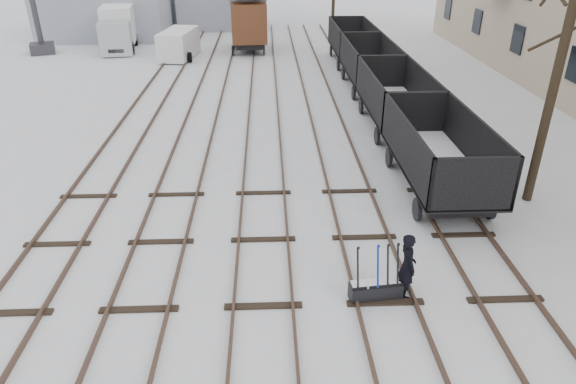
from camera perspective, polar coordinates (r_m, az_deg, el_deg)
name	(u,v)px	position (r m, az deg, el deg)	size (l,w,h in m)	color
ground	(263,307)	(12.83, -2.76, -12.64)	(120.00, 120.00, 0.00)	white
tracks	(263,119)	(24.89, -2.74, 8.15)	(13.90, 52.00, 0.16)	black
shed_left	(108,10)	(48.09, -19.34, 18.51)	(10.00, 8.00, 4.10)	#959CA8
shed_right	(219,1)	(50.37, -7.64, 20.28)	(7.00, 6.00, 4.50)	#959CA8
ground_frame	(376,289)	(13.08, 9.71, -10.56)	(1.34, 0.57, 1.49)	black
worker	(407,266)	(12.98, 13.10, -7.99)	(0.64, 0.42, 1.77)	black
freight_wagon_a	(437,164)	(18.40, 16.24, 3.01)	(2.55, 6.37, 2.60)	black
freight_wagon_b	(395,106)	(24.14, 11.79, 9.30)	(2.55, 6.37, 2.60)	black
freight_wagon_c	(369,71)	(30.15, 9.01, 13.11)	(2.55, 6.37, 2.60)	black
freight_wagon_d	(352,48)	(36.29, 7.12, 15.62)	(2.55, 6.37, 2.60)	black
box_van_wagon	(248,19)	(39.84, -4.46, 18.66)	(3.04, 5.30, 3.92)	black
lorry	(119,27)	(42.37, -18.31, 17.01)	(2.89, 7.02, 3.10)	black
panel_van	(179,44)	(38.13, -12.03, 15.82)	(2.50, 4.59, 1.92)	silver
crane	(38,22)	(42.79, -26.02, 16.58)	(2.09, 4.90, 8.22)	#2F2E34
tree_near	(555,84)	(17.93, 27.50, 10.64)	(0.30, 0.30, 8.00)	black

